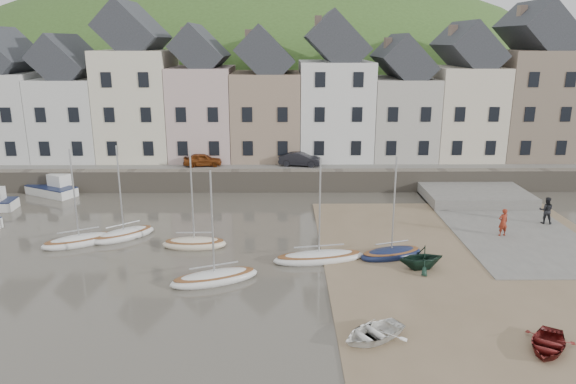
{
  "coord_description": "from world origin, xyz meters",
  "views": [
    {
      "loc": [
        -0.29,
        -27.07,
        12.36
      ],
      "look_at": [
        0.0,
        6.0,
        3.0
      ],
      "focal_mm": 33.49,
      "sensor_mm": 36.0,
      "label": 1
    }
  ],
  "objects_px": {
    "person_red": "(503,222)",
    "car_right": "(300,159)",
    "rowboat_red": "(548,344)",
    "person_dark": "(546,210)",
    "car_left": "(203,160)",
    "sailboat_0": "(79,240)",
    "rowboat_green": "(421,257)",
    "rowboat_white": "(373,333)"
  },
  "relations": [
    {
      "from": "person_red",
      "to": "car_right",
      "type": "relative_size",
      "value": 0.49
    },
    {
      "from": "rowboat_red",
      "to": "car_right",
      "type": "relative_size",
      "value": 0.74
    },
    {
      "from": "person_red",
      "to": "person_dark",
      "type": "height_order",
      "value": "person_dark"
    },
    {
      "from": "person_red",
      "to": "car_left",
      "type": "height_order",
      "value": "car_left"
    },
    {
      "from": "person_red",
      "to": "person_dark",
      "type": "bearing_deg",
      "value": -163.1
    },
    {
      "from": "person_red",
      "to": "sailboat_0",
      "type": "bearing_deg",
      "value": -12.32
    },
    {
      "from": "sailboat_0",
      "to": "person_dark",
      "type": "distance_m",
      "value": 31.18
    },
    {
      "from": "sailboat_0",
      "to": "car_right",
      "type": "relative_size",
      "value": 1.7
    },
    {
      "from": "sailboat_0",
      "to": "person_red",
      "type": "height_order",
      "value": "sailboat_0"
    },
    {
      "from": "rowboat_green",
      "to": "person_red",
      "type": "relative_size",
      "value": 1.41
    },
    {
      "from": "car_left",
      "to": "rowboat_white",
      "type": "bearing_deg",
      "value": -163.07
    },
    {
      "from": "rowboat_red",
      "to": "person_red",
      "type": "xyz_separation_m",
      "value": [
        3.36,
        13.29,
        0.68
      ]
    },
    {
      "from": "sailboat_0",
      "to": "car_left",
      "type": "bearing_deg",
      "value": 69.19
    },
    {
      "from": "car_left",
      "to": "car_right",
      "type": "distance_m",
      "value": 8.64
    },
    {
      "from": "rowboat_white",
      "to": "car_right",
      "type": "relative_size",
      "value": 0.81
    },
    {
      "from": "person_red",
      "to": "car_right",
      "type": "bearing_deg",
      "value": -61.93
    },
    {
      "from": "rowboat_green",
      "to": "person_dark",
      "type": "relative_size",
      "value": 1.36
    },
    {
      "from": "rowboat_green",
      "to": "car_right",
      "type": "height_order",
      "value": "car_right"
    },
    {
      "from": "car_left",
      "to": "car_right",
      "type": "height_order",
      "value": "car_right"
    },
    {
      "from": "rowboat_red",
      "to": "car_right",
      "type": "height_order",
      "value": "car_right"
    },
    {
      "from": "sailboat_0",
      "to": "car_right",
      "type": "bearing_deg",
      "value": 46.15
    },
    {
      "from": "rowboat_white",
      "to": "rowboat_red",
      "type": "bearing_deg",
      "value": 50.22
    },
    {
      "from": "sailboat_0",
      "to": "rowboat_green",
      "type": "relative_size",
      "value": 2.46
    },
    {
      "from": "sailboat_0",
      "to": "person_red",
      "type": "distance_m",
      "value": 27.07
    },
    {
      "from": "car_right",
      "to": "person_dark",
      "type": "bearing_deg",
      "value": -114.5
    },
    {
      "from": "person_red",
      "to": "car_left",
      "type": "xyz_separation_m",
      "value": [
        -21.38,
        13.85,
        1.14
      ]
    },
    {
      "from": "sailboat_0",
      "to": "person_dark",
      "type": "relative_size",
      "value": 3.36
    },
    {
      "from": "rowboat_white",
      "to": "car_left",
      "type": "distance_m",
      "value": 28.51
    },
    {
      "from": "rowboat_red",
      "to": "person_dark",
      "type": "distance_m",
      "value": 17.33
    },
    {
      "from": "car_left",
      "to": "sailboat_0",
      "type": "bearing_deg",
      "value": 153.47
    },
    {
      "from": "rowboat_green",
      "to": "rowboat_white",
      "type": "bearing_deg",
      "value": -38.91
    },
    {
      "from": "person_red",
      "to": "car_left",
      "type": "distance_m",
      "value": 25.5
    },
    {
      "from": "car_left",
      "to": "car_right",
      "type": "bearing_deg",
      "value": -95.72
    },
    {
      "from": "rowboat_white",
      "to": "person_dark",
      "type": "relative_size",
      "value": 1.6
    },
    {
      "from": "person_dark",
      "to": "car_left",
      "type": "relative_size",
      "value": 0.56
    },
    {
      "from": "car_left",
      "to": "rowboat_green",
      "type": "bearing_deg",
      "value": -147.71
    },
    {
      "from": "person_red",
      "to": "rowboat_white",
      "type": "bearing_deg",
      "value": 35.46
    },
    {
      "from": "sailboat_0",
      "to": "car_right",
      "type": "distance_m",
      "value": 20.74
    },
    {
      "from": "car_right",
      "to": "car_left",
      "type": "bearing_deg",
      "value": 99.96
    },
    {
      "from": "sailboat_0",
      "to": "person_dark",
      "type": "bearing_deg",
      "value": 6.35
    },
    {
      "from": "rowboat_green",
      "to": "rowboat_red",
      "type": "height_order",
      "value": "rowboat_green"
    },
    {
      "from": "sailboat_0",
      "to": "rowboat_green",
      "type": "bearing_deg",
      "value": -11.2
    }
  ]
}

